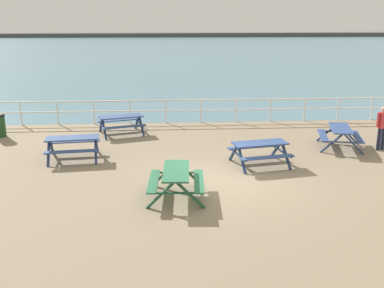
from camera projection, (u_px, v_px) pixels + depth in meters
name	position (u px, v px, depth m)	size (l,w,h in m)	color
ground_plane	(222.00, 184.00, 13.50)	(30.00, 24.00, 0.20)	gray
sea_band	(175.00, 50.00, 64.04)	(142.00, 90.00, 0.01)	teal
distant_shoreline	(170.00, 37.00, 105.27)	(142.00, 6.00, 1.80)	#4C4C47
seaward_railing	(201.00, 107.00, 20.70)	(23.07, 0.07, 1.08)	white
picnic_table_near_left	(340.00, 132.00, 16.76)	(1.89, 2.11, 0.80)	#334C84
picnic_table_near_right	(73.00, 143.00, 15.41)	(1.95, 1.71, 0.80)	#334C84
picnic_table_mid_centre	(176.00, 177.00, 12.17)	(1.63, 1.88, 0.80)	#286B47
picnic_table_far_left	(260.00, 148.00, 14.79)	(2.05, 1.83, 0.80)	#334C84
picnic_table_far_right	(121.00, 120.00, 18.69)	(2.16, 1.96, 0.80)	#334C84
visitor	(383.00, 125.00, 16.32)	(0.52, 0.27, 1.66)	#1E2338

